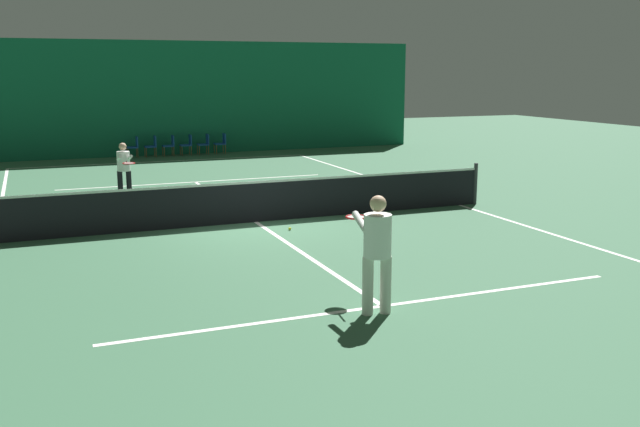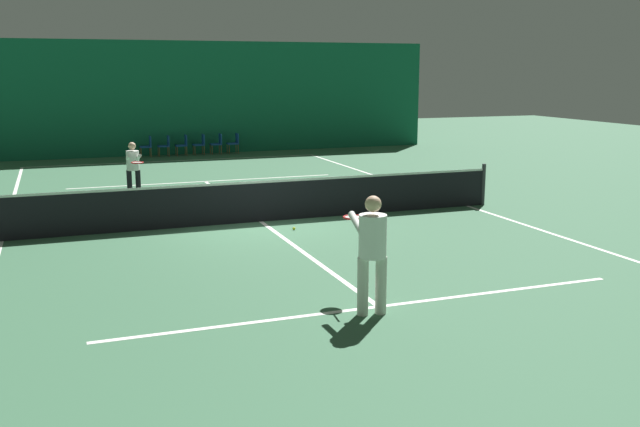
% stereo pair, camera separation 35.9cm
% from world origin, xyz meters
% --- Properties ---
extents(ground_plane, '(60.00, 60.00, 0.00)m').
position_xyz_m(ground_plane, '(0.00, 0.00, 0.00)').
color(ground_plane, '#386647').
extents(backdrop_curtain, '(23.00, 0.12, 4.59)m').
position_xyz_m(backdrop_curtain, '(0.00, 14.03, 2.29)').
color(backdrop_curtain, '#146042').
rests_on(backdrop_curtain, ground).
extents(court_line_baseline_far, '(11.00, 0.10, 0.00)m').
position_xyz_m(court_line_baseline_far, '(0.00, 11.90, 0.00)').
color(court_line_baseline_far, white).
rests_on(court_line_baseline_far, ground).
extents(court_line_service_far, '(8.25, 0.10, 0.00)m').
position_xyz_m(court_line_service_far, '(0.00, 6.40, 0.00)').
color(court_line_service_far, white).
rests_on(court_line_service_far, ground).
extents(court_line_service_near, '(8.25, 0.10, 0.00)m').
position_xyz_m(court_line_service_near, '(0.00, -6.40, 0.00)').
color(court_line_service_near, white).
rests_on(court_line_service_near, ground).
extents(court_line_sideline_left, '(0.10, 23.80, 0.00)m').
position_xyz_m(court_line_sideline_left, '(-5.50, 0.00, 0.00)').
color(court_line_sideline_left, white).
rests_on(court_line_sideline_left, ground).
extents(court_line_sideline_right, '(0.10, 23.80, 0.00)m').
position_xyz_m(court_line_sideline_right, '(5.50, 0.00, 0.00)').
color(court_line_sideline_right, white).
rests_on(court_line_sideline_right, ground).
extents(court_line_centre, '(0.10, 12.80, 0.00)m').
position_xyz_m(court_line_centre, '(0.00, 0.00, 0.00)').
color(court_line_centre, white).
rests_on(court_line_centre, ground).
extents(tennis_net, '(12.00, 0.10, 1.07)m').
position_xyz_m(tennis_net, '(0.00, 0.00, 0.51)').
color(tennis_net, black).
rests_on(tennis_net, ground).
extents(player_near, '(0.54, 1.41, 1.73)m').
position_xyz_m(player_near, '(-0.23, -6.62, 1.01)').
color(player_near, beige).
rests_on(player_near, ground).
extents(player_far, '(0.38, 1.28, 1.50)m').
position_xyz_m(player_far, '(-2.37, 4.36, 0.88)').
color(player_far, black).
rests_on(player_far, ground).
extents(courtside_chair_0, '(0.44, 0.44, 0.84)m').
position_xyz_m(courtside_chair_0, '(-0.89, 13.48, 0.49)').
color(courtside_chair_0, brown).
rests_on(courtside_chair_0, ground).
extents(courtside_chair_1, '(0.44, 0.44, 0.84)m').
position_xyz_m(courtside_chair_1, '(-0.18, 13.48, 0.49)').
color(courtside_chair_1, brown).
rests_on(courtside_chair_1, ground).
extents(courtside_chair_2, '(0.44, 0.44, 0.84)m').
position_xyz_m(courtside_chair_2, '(0.53, 13.48, 0.49)').
color(courtside_chair_2, brown).
rests_on(courtside_chair_2, ground).
extents(courtside_chair_3, '(0.44, 0.44, 0.84)m').
position_xyz_m(courtside_chair_3, '(1.24, 13.48, 0.49)').
color(courtside_chair_3, brown).
rests_on(courtside_chair_3, ground).
extents(courtside_chair_4, '(0.44, 0.44, 0.84)m').
position_xyz_m(courtside_chair_4, '(1.96, 13.48, 0.49)').
color(courtside_chair_4, brown).
rests_on(courtside_chair_4, ground).
extents(courtside_chair_5, '(0.44, 0.44, 0.84)m').
position_xyz_m(courtside_chair_5, '(2.67, 13.48, 0.49)').
color(courtside_chair_5, brown).
rests_on(courtside_chair_5, ground).
extents(tennis_ball, '(0.07, 0.07, 0.07)m').
position_xyz_m(tennis_ball, '(0.44, -1.09, 0.03)').
color(tennis_ball, '#D1DB33').
rests_on(tennis_ball, ground).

